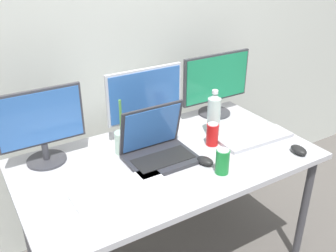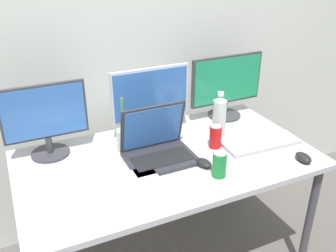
{
  "view_description": "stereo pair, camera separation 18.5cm",
  "coord_description": "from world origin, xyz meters",
  "px_view_note": "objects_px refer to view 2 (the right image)",
  "views": [
    {
      "loc": [
        -0.86,
        -1.42,
        1.74
      ],
      "look_at": [
        0.0,
        0.0,
        0.92
      ],
      "focal_mm": 40.0,
      "sensor_mm": 36.0,
      "label": 1
    },
    {
      "loc": [
        -0.7,
        -1.5,
        1.74
      ],
      "look_at": [
        0.0,
        0.0,
        0.92
      ],
      "focal_mm": 40.0,
      "sensor_mm": 36.0,
      "label": 2
    }
  ],
  "objects_px": {
    "work_desk": "(168,167)",
    "keyboard_main": "(262,143)",
    "soda_can_near_keyboard": "(215,137)",
    "mouse_by_laptop": "(204,163)",
    "bamboo_vase": "(124,139)",
    "laptop_silver": "(158,146)",
    "monitor_right": "(226,85)",
    "monitor_left": "(45,118)",
    "monitor_center": "(151,99)",
    "mouse_by_keyboard": "(303,158)",
    "water_bottle": "(219,117)",
    "keyboard_aux": "(113,185)",
    "soda_can_by_laptop": "(219,165)"
  },
  "relations": [
    {
      "from": "monitor_right",
      "to": "keyboard_main",
      "type": "distance_m",
      "value": 0.46
    },
    {
      "from": "soda_can_by_laptop",
      "to": "bamboo_vase",
      "type": "height_order",
      "value": "bamboo_vase"
    },
    {
      "from": "mouse_by_laptop",
      "to": "soda_can_by_laptop",
      "type": "distance_m",
      "value": 0.11
    },
    {
      "from": "bamboo_vase",
      "to": "monitor_center",
      "type": "bearing_deg",
      "value": 30.93
    },
    {
      "from": "bamboo_vase",
      "to": "soda_can_by_laptop",
      "type": "bearing_deg",
      "value": -52.26
    },
    {
      "from": "laptop_silver",
      "to": "water_bottle",
      "type": "xyz_separation_m",
      "value": [
        0.4,
        0.06,
        0.06
      ]
    },
    {
      "from": "work_desk",
      "to": "bamboo_vase",
      "type": "bearing_deg",
      "value": 137.24
    },
    {
      "from": "mouse_by_keyboard",
      "to": "water_bottle",
      "type": "bearing_deg",
      "value": 128.23
    },
    {
      "from": "keyboard_main",
      "to": "water_bottle",
      "type": "relative_size",
      "value": 1.58
    },
    {
      "from": "work_desk",
      "to": "water_bottle",
      "type": "bearing_deg",
      "value": 13.79
    },
    {
      "from": "laptop_silver",
      "to": "mouse_by_laptop",
      "type": "relative_size",
      "value": 3.63
    },
    {
      "from": "keyboard_aux",
      "to": "bamboo_vase",
      "type": "distance_m",
      "value": 0.34
    },
    {
      "from": "monitor_right",
      "to": "soda_can_near_keyboard",
      "type": "xyz_separation_m",
      "value": [
        -0.26,
        -0.32,
        -0.15
      ]
    },
    {
      "from": "work_desk",
      "to": "water_bottle",
      "type": "height_order",
      "value": "water_bottle"
    },
    {
      "from": "monitor_center",
      "to": "keyboard_main",
      "type": "height_order",
      "value": "monitor_center"
    },
    {
      "from": "keyboard_aux",
      "to": "mouse_by_laptop",
      "type": "distance_m",
      "value": 0.46
    },
    {
      "from": "monitor_right",
      "to": "bamboo_vase",
      "type": "distance_m",
      "value": 0.75
    },
    {
      "from": "laptop_silver",
      "to": "water_bottle",
      "type": "height_order",
      "value": "laptop_silver"
    },
    {
      "from": "monitor_right",
      "to": "mouse_by_keyboard",
      "type": "relative_size",
      "value": 4.74
    },
    {
      "from": "keyboard_main",
      "to": "soda_can_by_laptop",
      "type": "xyz_separation_m",
      "value": [
        -0.37,
        -0.16,
        0.05
      ]
    },
    {
      "from": "soda_can_near_keyboard",
      "to": "mouse_by_laptop",
      "type": "bearing_deg",
      "value": -136.63
    },
    {
      "from": "monitor_left",
      "to": "monitor_center",
      "type": "height_order",
      "value": "monitor_center"
    },
    {
      "from": "work_desk",
      "to": "monitor_center",
      "type": "bearing_deg",
      "value": 84.47
    },
    {
      "from": "work_desk",
      "to": "monitor_right",
      "type": "distance_m",
      "value": 0.68
    },
    {
      "from": "work_desk",
      "to": "keyboard_aux",
      "type": "height_order",
      "value": "keyboard_aux"
    },
    {
      "from": "mouse_by_keyboard",
      "to": "laptop_silver",
      "type": "bearing_deg",
      "value": 158.7
    },
    {
      "from": "bamboo_vase",
      "to": "monitor_left",
      "type": "bearing_deg",
      "value": 161.62
    },
    {
      "from": "soda_can_near_keyboard",
      "to": "soda_can_by_laptop",
      "type": "relative_size",
      "value": 1.0
    },
    {
      "from": "monitor_right",
      "to": "soda_can_near_keyboard",
      "type": "bearing_deg",
      "value": -129.6
    },
    {
      "from": "monitor_left",
      "to": "keyboard_main",
      "type": "bearing_deg",
      "value": -19.88
    },
    {
      "from": "mouse_by_laptop",
      "to": "bamboo_vase",
      "type": "relative_size",
      "value": 0.32
    },
    {
      "from": "work_desk",
      "to": "bamboo_vase",
      "type": "distance_m",
      "value": 0.27
    },
    {
      "from": "work_desk",
      "to": "laptop_silver",
      "type": "distance_m",
      "value": 0.13
    },
    {
      "from": "soda_can_near_keyboard",
      "to": "monitor_left",
      "type": "bearing_deg",
      "value": 160.22
    },
    {
      "from": "laptop_silver",
      "to": "soda_can_near_keyboard",
      "type": "height_order",
      "value": "laptop_silver"
    },
    {
      "from": "work_desk",
      "to": "keyboard_main",
      "type": "xyz_separation_m",
      "value": [
        0.52,
        -0.1,
        0.07
      ]
    },
    {
      "from": "mouse_by_laptop",
      "to": "work_desk",
      "type": "bearing_deg",
      "value": 112.12
    },
    {
      "from": "soda_can_near_keyboard",
      "to": "work_desk",
      "type": "bearing_deg",
      "value": 178.23
    },
    {
      "from": "water_bottle",
      "to": "bamboo_vase",
      "type": "relative_size",
      "value": 0.9
    },
    {
      "from": "keyboard_aux",
      "to": "mouse_by_keyboard",
      "type": "height_order",
      "value": "mouse_by_keyboard"
    },
    {
      "from": "monitor_center",
      "to": "mouse_by_keyboard",
      "type": "height_order",
      "value": "monitor_center"
    },
    {
      "from": "monitor_left",
      "to": "bamboo_vase",
      "type": "relative_size",
      "value": 1.41
    },
    {
      "from": "keyboard_aux",
      "to": "soda_can_near_keyboard",
      "type": "distance_m",
      "value": 0.63
    },
    {
      "from": "keyboard_aux",
      "to": "soda_can_by_laptop",
      "type": "distance_m",
      "value": 0.5
    },
    {
      "from": "monitor_center",
      "to": "monitor_right",
      "type": "xyz_separation_m",
      "value": [
        0.51,
        0.02,
        -0.0
      ]
    },
    {
      "from": "monitor_left",
      "to": "soda_can_near_keyboard",
      "type": "relative_size",
      "value": 3.35
    },
    {
      "from": "work_desk",
      "to": "bamboo_vase",
      "type": "height_order",
      "value": "bamboo_vase"
    },
    {
      "from": "monitor_left",
      "to": "mouse_by_keyboard",
      "type": "height_order",
      "value": "monitor_left"
    },
    {
      "from": "soda_can_near_keyboard",
      "to": "mouse_by_keyboard",
      "type": "bearing_deg",
      "value": -43.48
    },
    {
      "from": "bamboo_vase",
      "to": "laptop_silver",
      "type": "bearing_deg",
      "value": -46.46
    }
  ]
}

